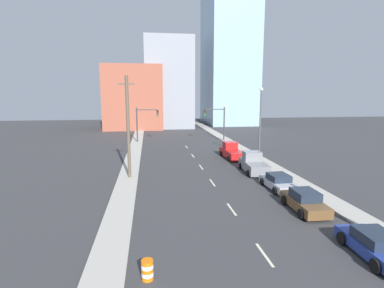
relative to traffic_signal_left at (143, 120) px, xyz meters
The scene contains 21 objects.
sidewalk_left 4.57m from the traffic_signal_left, 121.15° to the left, with size 2.01×101.35×0.14m.
sidewalk_right 15.80m from the traffic_signal_left, ahead, with size 2.01×101.35×0.14m.
lane_stripe_at_9m 40.02m from the traffic_signal_left, 79.90° to the right, with size 0.16×2.40×0.01m, color beige.
lane_stripe_at_16m 33.72m from the traffic_signal_left, 77.96° to the right, with size 0.16×2.40×0.01m, color beige.
lane_stripe_at_23m 27.06m from the traffic_signal_left, 74.88° to the right, with size 0.16×2.40×0.01m, color beige.
lane_stripe_at_29m 21.07m from the traffic_signal_left, 70.28° to the right, with size 0.16×2.40×0.01m, color beige.
lane_stripe_at_36m 15.10m from the traffic_signal_left, 61.35° to the right, with size 0.16×2.40×0.01m, color beige.
lane_stripe_at_43m 9.88m from the traffic_signal_left, 39.40° to the right, with size 0.16×2.40×0.01m, color beige.
building_brick_left 25.47m from the traffic_signal_left, 96.04° to the left, with size 14.00×16.00×15.38m.
building_office_center 30.58m from the traffic_signal_left, 77.98° to the left, with size 12.00×20.00×22.42m.
building_glass_right 43.80m from the traffic_signal_left, 53.98° to the left, with size 13.00×20.00×39.42m.
traffic_signal_left is the anchor object (origin of this frame).
traffic_signal_right 13.56m from the traffic_signal_left, ahead, with size 3.93×0.35×6.20m.
utility_pole_left_mid 23.27m from the traffic_signal_left, 92.55° to the right, with size 1.60×0.32×10.25m.
traffic_barrel 40.65m from the traffic_signal_left, 88.85° to the right, with size 0.56×0.56×0.95m.
street_lamp 22.82m from the traffic_signal_left, 49.03° to the right, with size 0.44×0.44×9.30m.
sedan_blue 42.28m from the traffic_signal_left, 72.56° to the right, with size 2.34×4.64×1.37m.
sedan_brown 36.04m from the traffic_signal_left, 70.13° to the right, with size 2.22×4.54×1.54m.
sedan_silver 31.38m from the traffic_signal_left, 66.40° to the right, with size 2.26×4.46×1.36m.
pickup_truck_gray 25.79m from the traffic_signal_left, 61.23° to the right, with size 2.62×5.33×2.16m.
pickup_truck_red 19.36m from the traffic_signal_left, 51.33° to the right, with size 2.35×5.74×2.08m.
Camera 1 is at (-5.93, -4.61, 8.44)m, focal length 28.00 mm.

